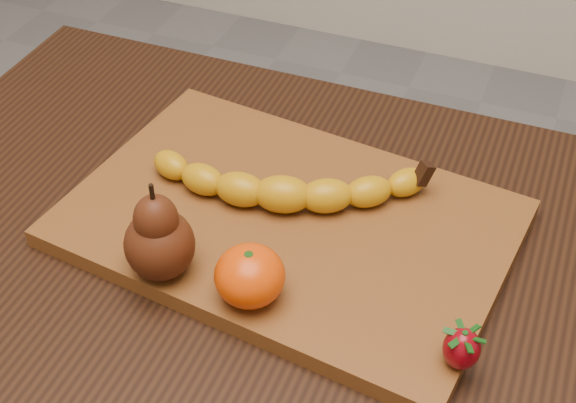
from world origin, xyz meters
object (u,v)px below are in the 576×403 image
at_px(mandarin, 250,276).
at_px(cutting_board, 288,223).
at_px(table, 294,342).
at_px(pear, 157,230).

bearing_deg(mandarin, cutting_board, 94.17).
xyz_separation_m(table, cutting_board, (-0.03, 0.06, 0.11)).
xyz_separation_m(table, mandarin, (-0.02, -0.05, 0.15)).
relative_size(table, cutting_board, 2.22).
bearing_deg(table, cutting_board, 116.48).
height_order(table, cutting_board, cutting_board).
relative_size(table, pear, 9.47).
xyz_separation_m(pear, mandarin, (0.09, -0.00, -0.02)).
bearing_deg(pear, mandarin, -0.46).
height_order(table, mandarin, mandarin).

